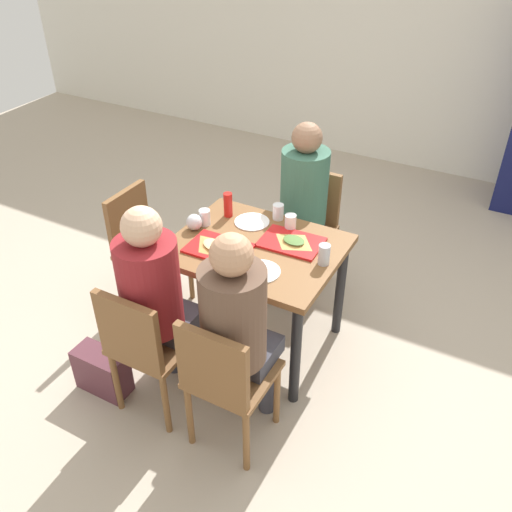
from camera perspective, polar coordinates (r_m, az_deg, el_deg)
The scene contains 24 objects.
ground_plane at distance 3.66m, azimuth 0.00°, elevation -8.85°, with size 10.00×10.00×0.02m, color #B7A893.
back_wall at distance 5.79m, azimuth 16.57°, elevation 22.29°, with size 10.00×0.10×2.80m, color silver.
main_table at distance 3.25m, azimuth 0.00°, elevation -0.54°, with size 0.98×0.80×0.75m.
chair_near_left at distance 2.95m, azimuth -11.65°, elevation -8.97°, with size 0.40×0.40×0.86m.
chair_near_right at distance 2.73m, azimuth -3.36°, elevation -12.55°, with size 0.40×0.40×0.86m.
chair_far_side at distance 3.92m, azimuth 5.47°, elevation 3.72°, with size 0.40×0.40×0.86m.
chair_left_end at distance 3.75m, azimuth -11.84°, elevation 1.54°, with size 0.40×0.40×0.86m.
person_in_red at distance 2.87m, azimuth -10.50°, elevation -3.74°, with size 0.32×0.42×1.27m.
person_in_brown_jacket at distance 2.65m, azimuth -1.96°, elevation -6.97°, with size 0.32×0.42×1.27m.
person_far_side at distance 3.68m, azimuth 4.79°, elevation 6.02°, with size 0.32×0.42×1.27m.
tray_red_near at distance 3.16m, azimuth -3.96°, elevation 0.82°, with size 0.36×0.26×0.02m, color red.
tray_red_far at distance 3.21m, azimuth 3.72°, elevation 1.45°, with size 0.36×0.26×0.02m, color red.
paper_plate_center at distance 3.41m, azimuth -0.43°, elevation 3.61°, with size 0.22×0.22×0.01m, color white.
paper_plate_near_edge at distance 2.97m, azimuth 0.49°, elevation -1.63°, with size 0.22×0.22×0.01m, color white.
pizza_slice_a at distance 3.15m, azimuth -4.52°, elevation 1.09°, with size 0.25×0.22×0.02m.
pizza_slice_b at distance 3.19m, azimuth 3.98°, elevation 1.58°, with size 0.23×0.19×0.02m.
plastic_cup_a at distance 3.43m, azimuth 2.34°, elevation 4.66°, with size 0.07×0.07×0.10m, color white.
plastic_cup_b at distance 2.91m, azimuth -2.75°, elevation -1.43°, with size 0.07×0.07×0.10m, color white.
plastic_cup_c at distance 3.38m, azimuth -5.40°, elevation 4.06°, with size 0.07×0.07×0.10m, color white.
plastic_cup_d at distance 3.32m, azimuth 3.63°, elevation 3.55°, with size 0.07×0.07×0.10m, color white.
soda_can at distance 3.03m, azimuth 7.16°, elevation 0.16°, with size 0.07×0.07×0.12m, color #B7BCC6.
condiment_bottle at distance 3.45m, azimuth -2.95°, elevation 5.39°, with size 0.06×0.06×0.16m, color red.
foil_bundle at distance 3.34m, azimuth -6.50°, elevation 3.55°, with size 0.10×0.10×0.10m, color silver.
handbag at distance 3.39m, azimuth -15.82°, elevation -11.54°, with size 0.32×0.16×0.28m, color #592D38.
Camera 1 is at (1.27, -2.34, 2.51)m, focal length 38.13 mm.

